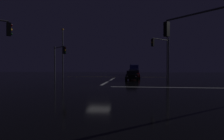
% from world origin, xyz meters
% --- Properties ---
extents(ground, '(120.00, 120.00, 0.10)m').
position_xyz_m(ground, '(0.00, 0.00, -0.05)').
color(ground, black).
extents(stop_line_north, '(0.35, 14.85, 0.01)m').
position_xyz_m(stop_line_north, '(0.00, 8.65, 0.00)').
color(stop_line_north, white).
rests_on(stop_line_north, ground).
extents(centre_line_ns, '(22.00, 0.15, 0.01)m').
position_xyz_m(centre_line_ns, '(0.00, 20.25, 0.00)').
color(centre_line_ns, yellow).
rests_on(centre_line_ns, ground).
extents(crosswalk_bar_east, '(14.85, 0.40, 0.01)m').
position_xyz_m(crosswalk_bar_east, '(8.75, 0.00, 0.00)').
color(crosswalk_bar_east, white).
rests_on(crosswalk_bar_east, ground).
extents(sedan_black, '(2.02, 4.33, 1.57)m').
position_xyz_m(sedan_black, '(3.47, 10.48, 0.80)').
color(sedan_black, black).
rests_on(sedan_black, ground).
extents(sedan_red, '(2.02, 4.33, 1.57)m').
position_xyz_m(sedan_red, '(3.96, 15.77, 0.80)').
color(sedan_red, maroon).
rests_on(sedan_red, ground).
extents(sedan_white, '(2.02, 4.33, 1.57)m').
position_xyz_m(sedan_white, '(3.77, 21.73, 0.80)').
color(sedan_white, silver).
rests_on(sedan_white, ground).
extents(sedan_gray, '(2.02, 4.33, 1.57)m').
position_xyz_m(sedan_gray, '(3.38, 28.51, 0.80)').
color(sedan_gray, slate).
rests_on(sedan_gray, ground).
extents(box_truck, '(2.68, 8.28, 3.08)m').
position_xyz_m(box_truck, '(3.89, 36.28, 1.71)').
color(box_truck, navy).
rests_on(box_truck, ground).
extents(traffic_signal_se, '(3.23, 3.23, 5.77)m').
position_xyz_m(traffic_signal_se, '(7.75, -7.75, 4.00)').
color(traffic_signal_se, '#4C4C51').
rests_on(traffic_signal_se, ground).
extents(traffic_signal_nw, '(3.04, 3.04, 5.53)m').
position_xyz_m(traffic_signal_nw, '(-7.81, 7.81, 3.82)').
color(traffic_signal_nw, '#4C4C51').
rests_on(traffic_signal_nw, ground).
extents(traffic_signal_ne, '(2.96, 2.96, 6.47)m').
position_xyz_m(traffic_signal_ne, '(7.94, 7.94, 4.43)').
color(traffic_signal_ne, '#4C4C51').
rests_on(traffic_signal_ne, ground).
extents(streetlamp_left_near, '(0.44, 0.44, 9.58)m').
position_xyz_m(streetlamp_left_near, '(-9.75, 14.25, 5.49)').
color(streetlamp_left_near, '#424247').
rests_on(streetlamp_left_near, ground).
extents(streetlamp_right_near, '(0.44, 0.44, 8.73)m').
position_xyz_m(streetlamp_right_near, '(9.75, 14.25, 5.05)').
color(streetlamp_right_near, '#424247').
rests_on(streetlamp_right_near, ground).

